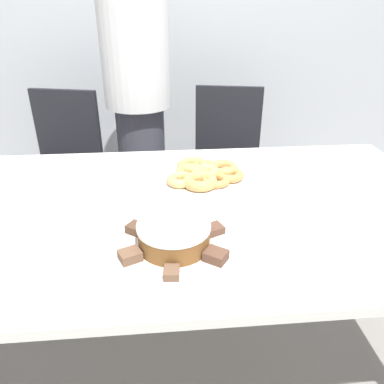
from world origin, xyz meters
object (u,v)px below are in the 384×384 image
plate_cake (174,247)px  office_chair_left (63,177)px  plate_donuts (205,178)px  office_chair_right (225,171)px  napkin (355,191)px  frosted_cake (174,235)px  person_standing (138,95)px

plate_cake → office_chair_left: bearing=116.9°
plate_cake → plate_donuts: (0.14, 0.44, 0.00)m
office_chair_right → napkin: office_chair_right is taller
plate_cake → frosted_cake: size_ratio=1.70×
office_chair_right → frosted_cake: (-0.36, -1.19, 0.36)m
frosted_cake → napkin: frosted_cake is taller
office_chair_left → napkin: (1.26, -0.91, 0.31)m
plate_cake → frosted_cake: frosted_cake is taller
person_standing → frosted_cake: (0.14, -1.21, -0.11)m
plate_cake → office_chair_right: bearing=73.3°
plate_cake → plate_donuts: bearing=72.5°
office_chair_right → plate_donuts: office_chair_right is taller
office_chair_left → frosted_cake: 1.38m
plate_cake → napkin: (0.66, 0.28, -0.00)m
plate_cake → plate_donuts: size_ratio=1.00×
office_chair_right → plate_cake: size_ratio=2.67×
plate_donuts → napkin: plate_donuts is taller
plate_donuts → office_chair_left: bearing=134.6°
frosted_cake → office_chair_left: bearing=116.9°
office_chair_left → person_standing: bearing=16.6°
office_chair_right → napkin: bearing=-59.6°
office_chair_right → frosted_cake: office_chair_right is taller
person_standing → frosted_cake: size_ratio=8.51×
plate_cake → napkin: 0.72m
plate_cake → napkin: plate_cake is taller
office_chair_right → office_chair_left: bearing=-168.1°
office_chair_left → napkin: 1.59m
frosted_cake → napkin: (0.66, 0.28, -0.04)m
frosted_cake → napkin: 0.72m
office_chair_right → plate_donuts: bearing=-94.4°
office_chair_right → napkin: size_ratio=5.13×
plate_cake → frosted_cake: 0.04m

